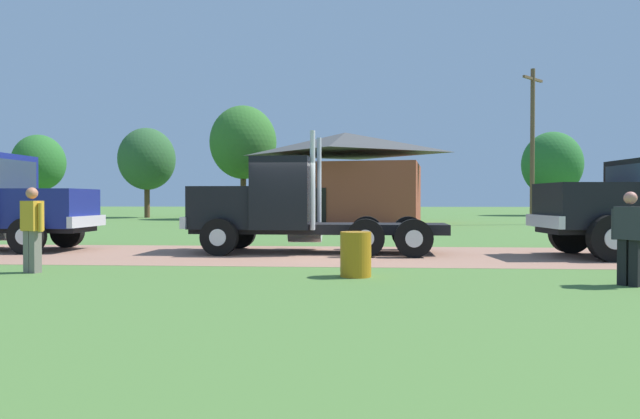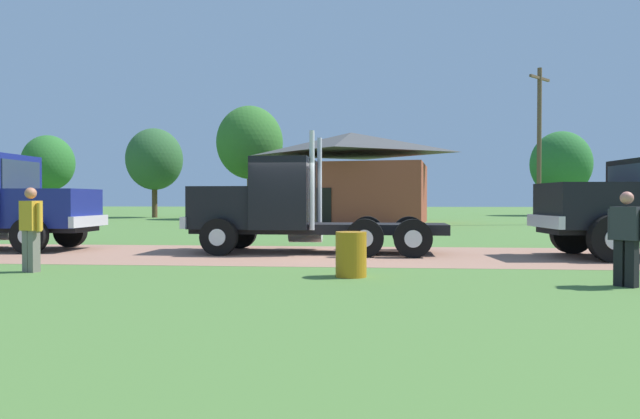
{
  "view_description": "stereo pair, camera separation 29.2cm",
  "coord_description": "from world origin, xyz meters",
  "px_view_note": "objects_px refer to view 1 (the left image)",
  "views": [
    {
      "loc": [
        1.71,
        -15.48,
        1.52
      ],
      "look_at": [
        0.59,
        0.81,
        1.23
      ],
      "focal_mm": 32.05,
      "sensor_mm": 36.0,
      "label": 1
    },
    {
      "loc": [
        2.0,
        -15.46,
        1.52
      ],
      "look_at": [
        0.59,
        0.81,
        1.23
      ],
      "focal_mm": 32.05,
      "sensor_mm": 36.0,
      "label": 2
    }
  ],
  "objects_px": {
    "shed_building": "(345,179)",
    "steel_barrel": "(356,254)",
    "truck_foreground_white": "(281,208)",
    "visitor_standing_near": "(32,227)",
    "utility_pole_near": "(532,143)",
    "visitor_by_barrel": "(630,235)"
  },
  "relations": [
    {
      "from": "shed_building",
      "to": "steel_barrel",
      "type": "bearing_deg",
      "value": -88.13
    },
    {
      "from": "truck_foreground_white",
      "to": "visitor_standing_near",
      "type": "distance_m",
      "value": 6.65
    },
    {
      "from": "utility_pole_near",
      "to": "truck_foreground_white",
      "type": "bearing_deg",
      "value": -123.82
    },
    {
      "from": "truck_foreground_white",
      "to": "utility_pole_near",
      "type": "height_order",
      "value": "utility_pole_near"
    },
    {
      "from": "visitor_standing_near",
      "to": "visitor_by_barrel",
      "type": "relative_size",
      "value": 1.07
    },
    {
      "from": "visitor_standing_near",
      "to": "shed_building",
      "type": "bearing_deg",
      "value": 77.4
    },
    {
      "from": "visitor_standing_near",
      "to": "shed_building",
      "type": "distance_m",
      "value": 26.77
    },
    {
      "from": "visitor_standing_near",
      "to": "utility_pole_near",
      "type": "xyz_separation_m",
      "value": [
        17.08,
        23.6,
        3.96
      ]
    },
    {
      "from": "truck_foreground_white",
      "to": "utility_pole_near",
      "type": "xyz_separation_m",
      "value": [
        12.55,
        18.74,
        3.66
      ]
    },
    {
      "from": "truck_foreground_white",
      "to": "shed_building",
      "type": "bearing_deg",
      "value": 86.48
    },
    {
      "from": "visitor_standing_near",
      "to": "utility_pole_near",
      "type": "distance_m",
      "value": 29.4
    },
    {
      "from": "utility_pole_near",
      "to": "visitor_standing_near",
      "type": "bearing_deg",
      "value": -125.89
    },
    {
      "from": "shed_building",
      "to": "truck_foreground_white",
      "type": "bearing_deg",
      "value": -93.52
    },
    {
      "from": "visitor_standing_near",
      "to": "shed_building",
      "type": "xyz_separation_m",
      "value": [
        5.83,
        26.06,
        1.89
      ]
    },
    {
      "from": "steel_barrel",
      "to": "utility_pole_near",
      "type": "xyz_separation_m",
      "value": [
        10.4,
        23.76,
        4.47
      ]
    },
    {
      "from": "steel_barrel",
      "to": "visitor_by_barrel",
      "type": "bearing_deg",
      "value": -10.26
    },
    {
      "from": "visitor_standing_near",
      "to": "steel_barrel",
      "type": "bearing_deg",
      "value": -1.34
    },
    {
      "from": "visitor_standing_near",
      "to": "utility_pole_near",
      "type": "bearing_deg",
      "value": 54.11
    },
    {
      "from": "truck_foreground_white",
      "to": "shed_building",
      "type": "height_order",
      "value": "shed_building"
    },
    {
      "from": "visitor_by_barrel",
      "to": "steel_barrel",
      "type": "distance_m",
      "value": 4.9
    },
    {
      "from": "visitor_standing_near",
      "to": "truck_foreground_white",
      "type": "bearing_deg",
      "value": 47.11
    },
    {
      "from": "visitor_by_barrel",
      "to": "truck_foreground_white",
      "type": "bearing_deg",
      "value": 139.73
    }
  ]
}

